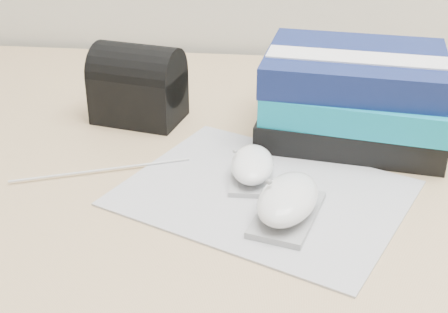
# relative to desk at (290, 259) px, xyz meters

# --- Properties ---
(desk) EXTENTS (1.60, 0.80, 0.73)m
(desk) POSITION_rel_desk_xyz_m (0.00, 0.00, 0.00)
(desk) COLOR tan
(desk) RESTS_ON ground
(mousepad) EXTENTS (0.40, 0.36, 0.00)m
(mousepad) POSITION_rel_desk_xyz_m (-0.04, -0.19, 0.24)
(mousepad) COLOR #94949C
(mousepad) RESTS_ON desk
(mouse_rear) EXTENTS (0.06, 0.10, 0.04)m
(mouse_rear) POSITION_rel_desk_xyz_m (-0.06, -0.16, 0.25)
(mouse_rear) COLOR #A8A8AA
(mouse_rear) RESTS_ON mousepad
(mouse_front) EXTENTS (0.09, 0.13, 0.05)m
(mouse_front) POSITION_rel_desk_xyz_m (-0.01, -0.24, 0.26)
(mouse_front) COLOR #999A9C
(mouse_front) RESTS_ON mousepad
(usb_cable) EXTENTS (0.21, 0.09, 0.00)m
(usb_cable) POSITION_rel_desk_xyz_m (-0.25, -0.16, 0.24)
(usb_cable) COLOR silver
(usb_cable) RESTS_ON mousepad
(book_stack) EXTENTS (0.28, 0.24, 0.12)m
(book_stack) POSITION_rel_desk_xyz_m (0.08, -0.01, 0.30)
(book_stack) COLOR black
(book_stack) RESTS_ON desk
(pouch) EXTENTS (0.14, 0.11, 0.12)m
(pouch) POSITION_rel_desk_xyz_m (-0.24, 0.01, 0.29)
(pouch) COLOR black
(pouch) RESTS_ON desk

